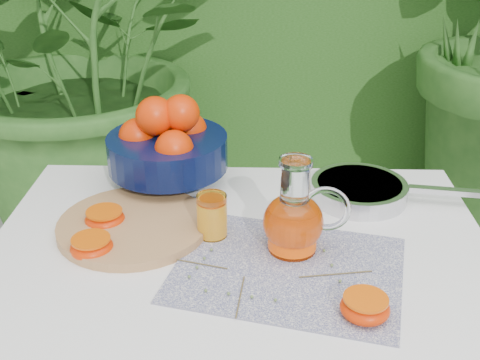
{
  "coord_description": "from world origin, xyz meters",
  "views": [
    {
      "loc": [
        -0.02,
        -1.11,
        1.4
      ],
      "look_at": [
        -0.05,
        -0.07,
        0.88
      ],
      "focal_mm": 45.0,
      "sensor_mm": 36.0,
      "label": 1
    }
  ],
  "objects_px": {
    "fruit_bowl": "(167,144)",
    "juice_pitcher": "(294,220)",
    "cutting_board": "(134,225)",
    "white_table": "(240,276)",
    "saute_pan": "(360,190)"
  },
  "relations": [
    {
      "from": "fruit_bowl",
      "to": "juice_pitcher",
      "type": "height_order",
      "value": "fruit_bowl"
    },
    {
      "from": "cutting_board",
      "to": "fruit_bowl",
      "type": "distance_m",
      "value": 0.24
    },
    {
      "from": "white_table",
      "to": "cutting_board",
      "type": "relative_size",
      "value": 3.19
    },
    {
      "from": "fruit_bowl",
      "to": "white_table",
      "type": "bearing_deg",
      "value": -55.63
    },
    {
      "from": "cutting_board",
      "to": "juice_pitcher",
      "type": "bearing_deg",
      "value": -12.12
    },
    {
      "from": "white_table",
      "to": "saute_pan",
      "type": "bearing_deg",
      "value": 36.0
    },
    {
      "from": "cutting_board",
      "to": "fruit_bowl",
      "type": "height_order",
      "value": "fruit_bowl"
    },
    {
      "from": "fruit_bowl",
      "to": "saute_pan",
      "type": "height_order",
      "value": "fruit_bowl"
    },
    {
      "from": "white_table",
      "to": "fruit_bowl",
      "type": "xyz_separation_m",
      "value": [
        -0.18,
        0.26,
        0.18
      ]
    },
    {
      "from": "fruit_bowl",
      "to": "saute_pan",
      "type": "relative_size",
      "value": 0.92
    },
    {
      "from": "saute_pan",
      "to": "white_table",
      "type": "bearing_deg",
      "value": -144.0
    },
    {
      "from": "white_table",
      "to": "juice_pitcher",
      "type": "bearing_deg",
      "value": -14.14
    },
    {
      "from": "cutting_board",
      "to": "saute_pan",
      "type": "distance_m",
      "value": 0.51
    },
    {
      "from": "saute_pan",
      "to": "fruit_bowl",
      "type": "bearing_deg",
      "value": 171.84
    },
    {
      "from": "white_table",
      "to": "juice_pitcher",
      "type": "distance_m",
      "value": 0.19
    }
  ]
}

